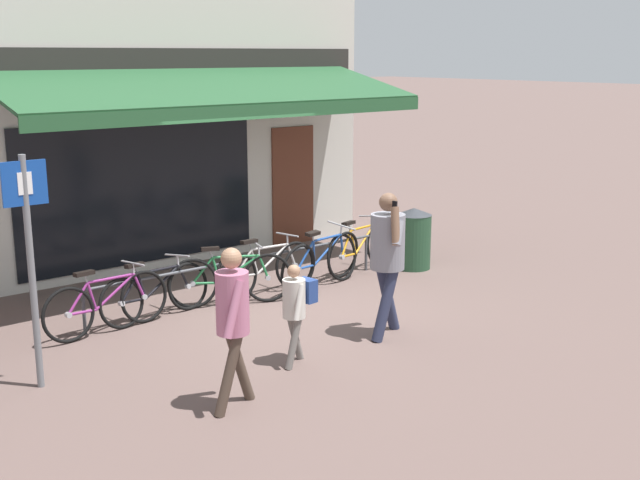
# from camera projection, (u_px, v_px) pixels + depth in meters

# --- Properties ---
(ground_plane) EXTENTS (160.00, 160.00, 0.00)m
(ground_plane) POSITION_uv_depth(u_px,v_px,m) (286.00, 307.00, 10.83)
(ground_plane) COLOR brown
(shop_front) EXTENTS (7.21, 4.99, 5.52)m
(shop_front) POSITION_uv_depth(u_px,v_px,m) (138.00, 89.00, 13.63)
(shop_front) COLOR beige
(shop_front) RESTS_ON ground_plane
(bike_rack_rail) EXTENTS (4.76, 0.04, 0.57)m
(bike_rack_rail) POSITION_uv_depth(u_px,v_px,m) (243.00, 264.00, 11.14)
(bike_rack_rail) COLOR #47494F
(bike_rack_rail) RESTS_ON ground_plane
(bicycle_purple) EXTENTS (1.72, 0.52, 0.83)m
(bicycle_purple) POSITION_uv_depth(u_px,v_px,m) (107.00, 303.00, 9.79)
(bicycle_purple) COLOR black
(bicycle_purple) RESTS_ON ground_plane
(bicycle_black) EXTENTS (1.68, 0.54, 0.80)m
(bicycle_black) POSITION_uv_depth(u_px,v_px,m) (155.00, 292.00, 10.30)
(bicycle_black) COLOR black
(bicycle_black) RESTS_ON ground_plane
(bicycle_green) EXTENTS (1.61, 0.78, 0.83)m
(bicycle_green) POSITION_uv_depth(u_px,v_px,m) (230.00, 279.00, 10.86)
(bicycle_green) COLOR black
(bicycle_green) RESTS_ON ground_plane
(bicycle_silver) EXTENTS (1.72, 0.52, 0.84)m
(bicycle_silver) POSITION_uv_depth(u_px,v_px,m) (266.00, 269.00, 11.32)
(bicycle_silver) COLOR black
(bicycle_silver) RESTS_ON ground_plane
(bicycle_blue) EXTENTS (1.78, 0.53, 0.89)m
(bicycle_blue) POSITION_uv_depth(u_px,v_px,m) (321.00, 260.00, 11.75)
(bicycle_blue) COLOR black
(bicycle_blue) RESTS_ON ground_plane
(bicycle_orange) EXTENTS (1.75, 0.69, 0.88)m
(bicycle_orange) POSITION_uv_depth(u_px,v_px,m) (361.00, 249.00, 12.46)
(bicycle_orange) COLOR black
(bicycle_orange) RESTS_ON ground_plane
(pedestrian_adult) EXTENTS (0.63, 0.68, 1.77)m
(pedestrian_adult) POSITION_uv_depth(u_px,v_px,m) (387.00, 249.00, 9.53)
(pedestrian_adult) COLOR #282D47
(pedestrian_adult) RESTS_ON ground_plane
(pedestrian_child) EXTENTS (0.47, 0.43, 1.14)m
(pedestrian_child) POSITION_uv_depth(u_px,v_px,m) (296.00, 302.00, 8.72)
(pedestrian_child) COLOR slate
(pedestrian_child) RESTS_ON ground_plane
(pedestrian_second_adult) EXTENTS (0.56, 0.49, 1.61)m
(pedestrian_second_adult) POSITION_uv_depth(u_px,v_px,m) (233.00, 311.00, 7.55)
(pedestrian_second_adult) COLOR #47382D
(pedestrian_second_adult) RESTS_ON ground_plane
(litter_bin) EXTENTS (0.57, 0.57, 0.98)m
(litter_bin) POSITION_uv_depth(u_px,v_px,m) (413.00, 238.00, 12.71)
(litter_bin) COLOR #23472D
(litter_bin) RESTS_ON ground_plane
(parking_sign) EXTENTS (0.44, 0.07, 2.40)m
(parking_sign) POSITION_uv_depth(u_px,v_px,m) (30.00, 248.00, 7.92)
(parking_sign) COLOR slate
(parking_sign) RESTS_ON ground_plane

